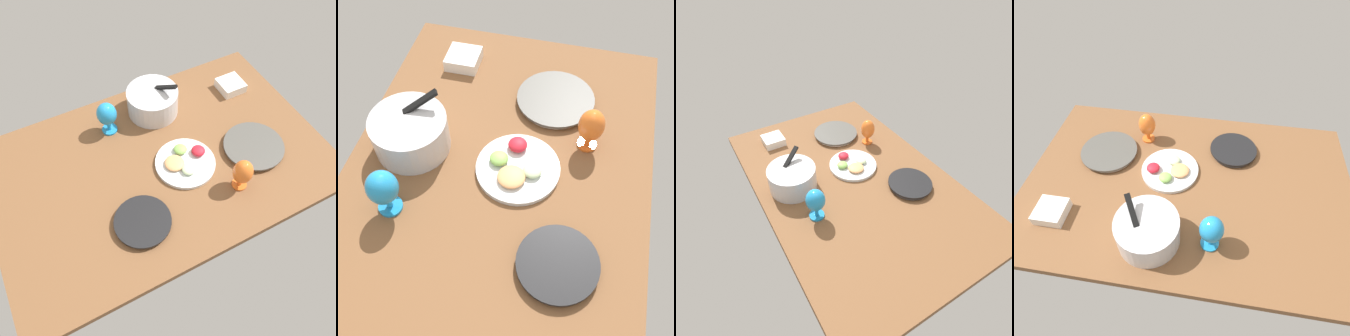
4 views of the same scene
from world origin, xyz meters
The scene contains 8 objects.
ground_plane centered at (0.00, 0.00, -2.00)cm, with size 160.00×104.00×4.00cm, color brown.
dinner_plate_left centered at (-21.22, -25.66, 1.48)cm, with size 24.72×24.72×2.85cm.
dinner_plate_right centered at (44.30, -14.05, 1.41)cm, with size 29.75×29.75×2.71cm.
mixing_bowl centered at (11.79, 31.68, 7.33)cm, with size 26.50×26.50×20.02cm.
fruit_platter centered at (9.96, -6.52, 1.55)cm, with size 28.81×28.81×5.11cm.
hurricane_glass_blue centered at (-13.86, 29.81, 11.17)cm, with size 9.91×9.91×17.84cm.
hurricane_glass_orange centered at (26.28, -28.47, 10.11)cm, with size 9.00×9.00×17.04cm.
square_bowl_white centered at (57.49, 26.74, 2.83)cm, with size 13.13×13.13×5.09cm.
Camera 3 is at (-102.49, 66.10, 115.41)cm, focal length 30.62 mm.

